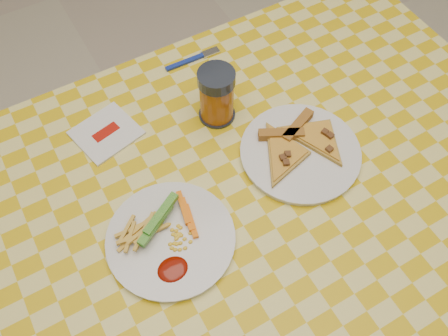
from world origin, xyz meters
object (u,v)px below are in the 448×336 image
Objects in this scene: plate_left at (171,240)px; plate_right at (300,153)px; table at (246,205)px; drink_glass at (217,96)px.

plate_right is (0.32, 0.04, 0.00)m from plate_left.
drink_glass is at bearing 79.09° from table.
plate_right is (0.14, 0.01, 0.08)m from table.
drink_glass is at bearing 44.93° from plate_left.
table is at bearing 9.25° from plate_left.
plate_right is 1.89× the size of drink_glass.
drink_glass is (-0.10, 0.18, 0.06)m from plate_right.
table is 5.39× the size of plate_left.
table is 0.24m from drink_glass.
table is 5.20× the size of plate_right.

